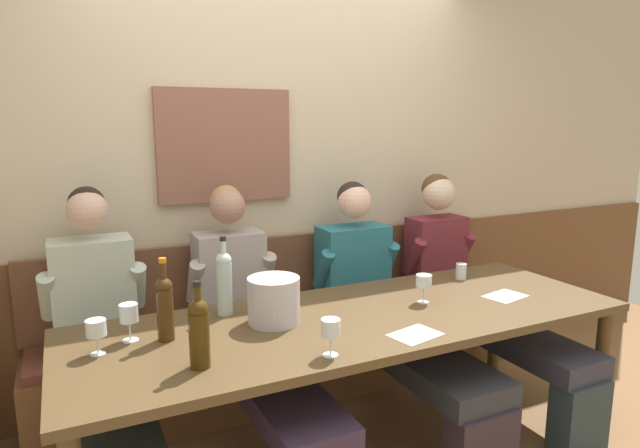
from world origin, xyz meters
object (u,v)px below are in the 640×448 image
object	(u,v)px
wine_bottle_clear_water	(165,306)
person_center_right_seat	(102,350)
wall_bench	(295,348)
person_right_seat	(473,288)
water_tumbler_left	(461,271)
wine_glass_mid_left	(129,315)
ice_bucket	(274,300)
wine_bottle_amber_mid	(224,281)
person_left_seat	(252,328)
wine_glass_mid_right	(331,330)
wine_bottle_green_tall	(199,330)
wine_glass_near_bucket	(424,282)
dining_table	(357,329)
person_center_left_seat	(386,306)
wine_glass_center_front	(96,329)

from	to	relation	value
wine_bottle_clear_water	person_center_right_seat	bearing A→B (deg)	132.54
wall_bench	person_center_right_seat	world-z (taller)	person_center_right_seat
person_right_seat	water_tumbler_left	xyz separation A→B (m)	(-0.18, -0.09, 0.15)
wall_bench	person_right_seat	bearing A→B (deg)	-21.05
wine_glass_mid_left	ice_bucket	bearing A→B (deg)	-6.18
ice_bucket	person_right_seat	bearing A→B (deg)	10.54
person_center_right_seat	wine_bottle_amber_mid	size ratio (longest dim) A/B	3.62
person_center_right_seat	person_left_seat	distance (m)	0.69
wine_glass_mid_left	wine_glass_mid_right	bearing A→B (deg)	-35.80
person_left_seat	water_tumbler_left	size ratio (longest dim) A/B	14.85
wine_bottle_green_tall	wine_glass_near_bucket	xyz separation A→B (m)	(1.18, 0.23, -0.03)
dining_table	person_right_seat	distance (m)	1.07
wine_bottle_green_tall	wine_bottle_amber_mid	bearing A→B (deg)	64.59
wine_bottle_amber_mid	wine_bottle_green_tall	bearing A→B (deg)	-115.41
wall_bench	wine_glass_near_bucket	world-z (taller)	wall_bench
water_tumbler_left	wine_bottle_green_tall	bearing A→B (deg)	-163.76
ice_bucket	wine_glass_mid_left	size ratio (longest dim) A/B	1.48
wine_glass_near_bucket	person_center_right_seat	bearing A→B (deg)	167.07
wall_bench	person_center_left_seat	xyz separation A→B (m)	(0.38, -0.39, 0.33)
dining_table	wine_glass_near_bucket	bearing A→B (deg)	2.43
ice_bucket	wine_glass_near_bucket	size ratio (longest dim) A/B	1.64
wine_bottle_green_tall	wine_glass_mid_right	world-z (taller)	wine_bottle_green_tall
person_left_seat	wine_glass_center_front	bearing A→B (deg)	-158.99
person_center_left_seat	wine_bottle_amber_mid	xyz separation A→B (m)	(-0.93, -0.05, 0.28)
wine_bottle_amber_mid	wine_glass_mid_right	world-z (taller)	wine_bottle_amber_mid
wine_bottle_amber_mid	person_right_seat	bearing A→B (deg)	2.03
dining_table	wine_glass_mid_left	size ratio (longest dim) A/B	16.55
wine_bottle_green_tall	wine_bottle_clear_water	bearing A→B (deg)	101.90
wine_bottle_green_tall	wine_bottle_clear_water	size ratio (longest dim) A/B	0.94
wine_bottle_amber_mid	wine_glass_near_bucket	size ratio (longest dim) A/B	2.61
wine_glass_mid_right	water_tumbler_left	world-z (taller)	wine_glass_mid_right
wine_bottle_green_tall	wine_bottle_amber_mid	world-z (taller)	wine_bottle_amber_mid
person_right_seat	wine_glass_center_front	bearing A→B (deg)	-172.59
dining_table	water_tumbler_left	world-z (taller)	water_tumbler_left
wine_glass_near_bucket	wine_glass_mid_left	world-z (taller)	wine_glass_mid_left
water_tumbler_left	person_center_right_seat	bearing A→B (deg)	177.06
person_left_seat	water_tumbler_left	bearing A→B (deg)	-4.02
wine_bottle_green_tall	person_center_right_seat	bearing A→B (deg)	118.03
dining_table	wine_bottle_green_tall	world-z (taller)	wine_bottle_green_tall
wine_glass_center_front	ice_bucket	bearing A→B (deg)	1.42
person_center_right_seat	wine_glass_near_bucket	distance (m)	1.53
wall_bench	wine_glass_center_front	world-z (taller)	wall_bench
person_center_left_seat	wine_glass_mid_left	xyz separation A→B (m)	(-1.37, -0.19, 0.23)
dining_table	ice_bucket	bearing A→B (deg)	167.27
wine_bottle_green_tall	wine_glass_mid_right	bearing A→B (deg)	-14.41
person_right_seat	wine_bottle_clear_water	world-z (taller)	person_right_seat
wine_bottle_clear_water	wine_glass_center_front	bearing A→B (deg)	-173.81
wine_bottle_amber_mid	water_tumbler_left	xyz separation A→B (m)	(1.38, -0.03, -0.12)
person_center_left_seat	water_tumbler_left	bearing A→B (deg)	-10.72
person_center_right_seat	wine_bottle_green_tall	xyz separation A→B (m)	(0.30, -0.57, 0.24)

